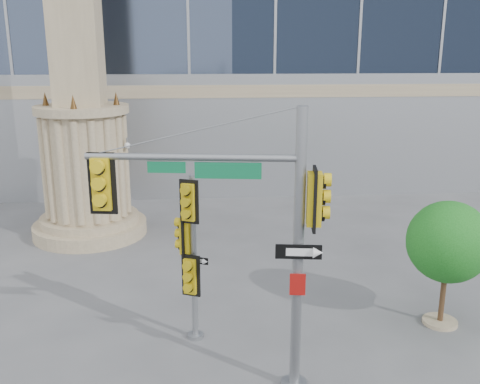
{
  "coord_description": "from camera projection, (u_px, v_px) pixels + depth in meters",
  "views": [
    {
      "loc": [
        -1.69,
        -11.55,
        7.15
      ],
      "look_at": [
        -0.6,
        2.0,
        3.49
      ],
      "focal_mm": 40.0,
      "sensor_mm": 36.0,
      "label": 1
    }
  ],
  "objects": [
    {
      "name": "secondary_signal_pole",
      "position": [
        190.0,
        247.0,
        12.95
      ],
      "size": [
        0.72,
        0.71,
        4.26
      ],
      "rotation": [
        0.0,
        0.0,
        -0.41
      ],
      "color": "slate",
      "rests_on": "ground"
    },
    {
      "name": "ground",
      "position": [
        271.0,
        350.0,
        13.11
      ],
      "size": [
        120.0,
        120.0,
        0.0
      ],
      "primitive_type": "plane",
      "color": "#545456",
      "rests_on": "ground"
    },
    {
      "name": "main_signal_pole",
      "position": [
        244.0,
        221.0,
        10.77
      ],
      "size": [
        4.7,
        1.07,
        6.1
      ],
      "rotation": [
        0.0,
        0.0,
        -0.14
      ],
      "color": "slate",
      "rests_on": "ground"
    },
    {
      "name": "monument",
      "position": [
        80.0,
        94.0,
        19.87
      ],
      "size": [
        4.4,
        4.4,
        16.6
      ],
      "color": "gray",
      "rests_on": "ground"
    },
    {
      "name": "street_tree",
      "position": [
        449.0,
        245.0,
        13.8
      ],
      "size": [
        2.18,
        2.13,
        3.4
      ],
      "color": "gray",
      "rests_on": "ground"
    }
  ]
}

